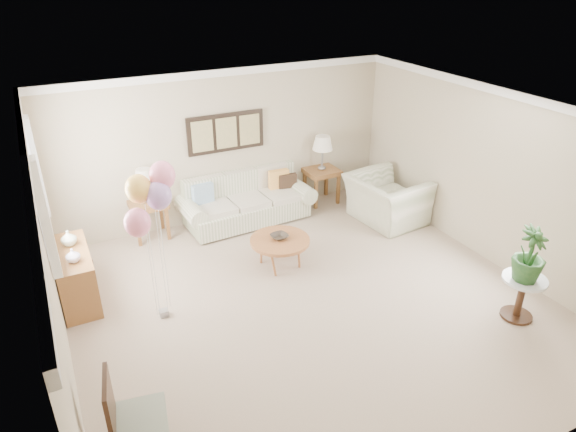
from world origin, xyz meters
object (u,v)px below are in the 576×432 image
at_px(armchair, 386,199).
at_px(balloon_cluster, 149,197).
at_px(sofa, 246,203).
at_px(accent_chair, 130,416).
at_px(coffee_table, 280,241).

relative_size(armchair, balloon_cluster, 0.60).
distance_m(sofa, balloon_cluster, 3.17).
distance_m(accent_chair, balloon_cluster, 2.43).
relative_size(coffee_table, armchair, 0.72).
bearing_deg(sofa, coffee_table, -94.52).
distance_m(coffee_table, accent_chair, 3.59).
bearing_deg(sofa, accent_chair, -124.67).
distance_m(armchair, accent_chair, 5.77).
bearing_deg(accent_chair, sofa, 55.33).
bearing_deg(balloon_cluster, coffee_table, 12.93).
xyz_separation_m(sofa, accent_chair, (-2.78, -4.03, 0.19)).
distance_m(coffee_table, balloon_cluster, 2.32).
xyz_separation_m(armchair, balloon_cluster, (-4.19, -0.95, 1.30)).
height_order(armchair, balloon_cluster, balloon_cluster).
distance_m(sofa, coffee_table, 1.62).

